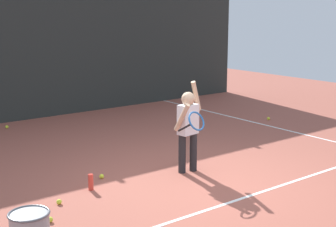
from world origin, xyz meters
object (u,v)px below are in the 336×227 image
(water_bottle, at_px, (91,182))
(tennis_ball_7, at_px, (7,127))
(tennis_ball_6, at_px, (102,176))
(tennis_player, at_px, (188,125))
(tennis_ball_3, at_px, (59,202))
(tennis_ball_5, at_px, (268,119))
(tennis_ball_1, at_px, (50,220))

(water_bottle, relative_size, tennis_ball_7, 3.33)
(tennis_ball_6, bearing_deg, tennis_player, -24.40)
(tennis_ball_3, bearing_deg, tennis_ball_5, 15.52)
(tennis_ball_3, relative_size, tennis_ball_7, 1.00)
(tennis_player, distance_m, tennis_ball_7, 4.56)
(tennis_ball_6, bearing_deg, tennis_ball_1, -142.33)
(tennis_player, relative_size, tennis_ball_6, 20.46)
(tennis_ball_5, xyz_separation_m, tennis_ball_7, (-4.84, 2.73, 0.00))
(water_bottle, xyz_separation_m, tennis_ball_5, (5.14, 1.38, -0.08))
(tennis_ball_3, xyz_separation_m, tennis_ball_5, (5.69, 1.58, 0.00))
(tennis_ball_3, relative_size, tennis_ball_6, 1.00)
(tennis_ball_7, bearing_deg, tennis_ball_3, -101.18)
(tennis_ball_1, xyz_separation_m, tennis_ball_6, (1.19, 0.92, 0.00))
(tennis_player, height_order, tennis_ball_7, tennis_player)
(tennis_ball_6, bearing_deg, tennis_ball_3, -150.53)
(tennis_ball_3, bearing_deg, tennis_ball_1, -126.05)
(water_bottle, xyz_separation_m, tennis_ball_7, (0.30, 4.12, -0.08))
(water_bottle, bearing_deg, tennis_ball_1, -144.28)
(water_bottle, height_order, tennis_ball_3, water_bottle)
(tennis_player, distance_m, tennis_ball_3, 2.17)
(tennis_player, relative_size, tennis_ball_3, 20.46)
(water_bottle, bearing_deg, tennis_ball_3, -160.39)
(tennis_ball_1, relative_size, tennis_ball_5, 1.00)
(tennis_ball_6, distance_m, tennis_ball_7, 3.81)
(tennis_player, distance_m, tennis_ball_6, 1.46)
(tennis_ball_5, bearing_deg, tennis_ball_6, -167.35)
(tennis_player, xyz_separation_m, water_bottle, (-1.50, 0.22, -0.62))
(tennis_ball_1, bearing_deg, tennis_ball_6, 37.67)
(water_bottle, xyz_separation_m, tennis_ball_3, (-0.55, -0.20, -0.08))
(water_bottle, xyz_separation_m, tennis_ball_1, (-0.86, -0.62, -0.08))
(water_bottle, bearing_deg, tennis_player, -8.45)
(tennis_player, relative_size, tennis_ball_1, 20.46)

